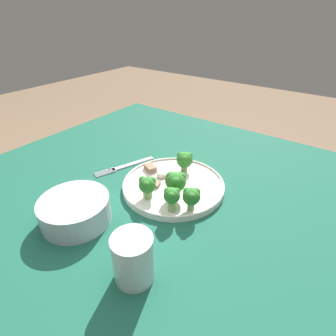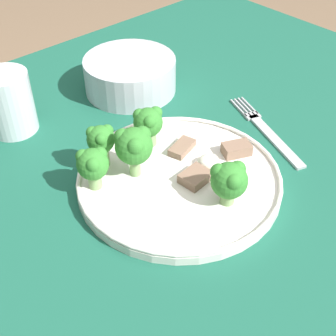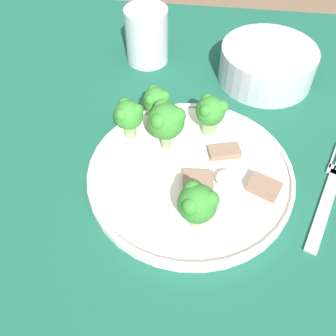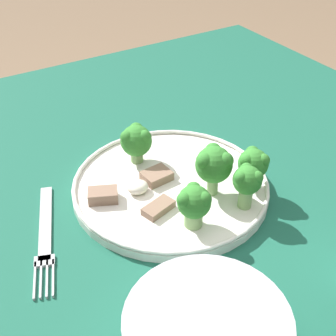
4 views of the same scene
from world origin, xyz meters
name	(u,v)px [view 2 (image 2 of 4)]	position (x,y,z in m)	size (l,w,h in m)	color
table	(198,226)	(0.00, 0.00, 0.61)	(1.08, 0.96, 0.71)	#195642
dinner_plate	(179,179)	(-0.03, 0.01, 0.72)	(0.27, 0.27, 0.02)	white
fork	(266,131)	(0.15, 0.00, 0.71)	(0.08, 0.19, 0.00)	#B2B2B7
cream_bowl	(130,76)	(0.07, 0.24, 0.74)	(0.15, 0.15, 0.06)	#B7BCC6
drinking_glass	(10,106)	(-0.13, 0.27, 0.75)	(0.07, 0.07, 0.09)	silver
broccoli_floret_near_rim_left	(134,145)	(-0.07, 0.05, 0.77)	(0.05, 0.05, 0.07)	#7FA866
broccoli_floret_center_left	(148,123)	(-0.01, 0.09, 0.76)	(0.04, 0.04, 0.06)	#7FA866
broccoli_floret_back_left	(229,180)	(-0.02, -0.06, 0.76)	(0.05, 0.05, 0.06)	#7FA866
broccoli_floret_front_left	(93,164)	(-0.13, 0.07, 0.76)	(0.04, 0.04, 0.06)	#7FA866
broccoli_floret_center_back	(101,140)	(-0.09, 0.10, 0.76)	(0.04, 0.04, 0.06)	#7FA866
meat_slice_front_slice	(195,177)	(-0.02, -0.01, 0.73)	(0.04, 0.03, 0.01)	#846651
meat_slice_middle_slice	(182,148)	(0.01, 0.05, 0.73)	(0.05, 0.03, 0.01)	#846651
meat_slice_rear_slice	(237,149)	(0.06, -0.01, 0.73)	(0.05, 0.04, 0.02)	#846651
sauce_dollop	(211,162)	(0.01, 0.00, 0.73)	(0.03, 0.03, 0.02)	silver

